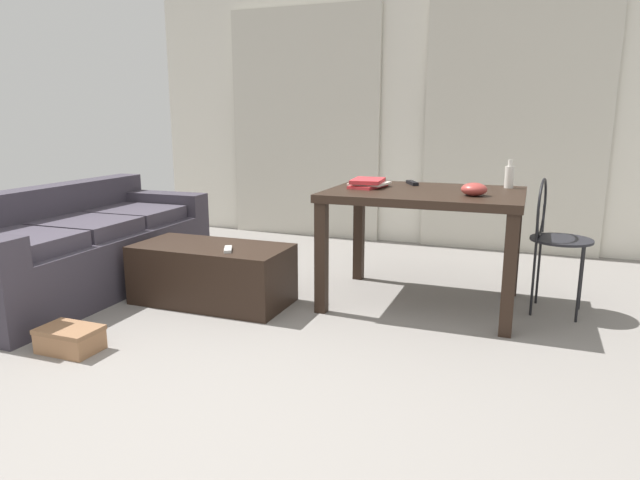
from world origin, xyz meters
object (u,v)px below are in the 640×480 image
Objects in this scene: couch at (77,249)px; book_stack at (368,183)px; coffee_table at (213,274)px; bowl at (474,189)px; tv_remote_primary at (228,249)px; shoebox at (70,339)px; wire_chair at (552,229)px; craft_table at (424,206)px; bottle_near at (509,176)px; tv_remote_on_table at (412,183)px.

couch is 6.29× the size of book_stack.
coffee_table is 6.65× the size of bowl.
bowl is 1.03× the size of tv_remote_primary.
book_stack is 1.01m from tv_remote_primary.
wire_chair is at bearing 33.64° from shoebox.
book_stack is (-0.69, 0.17, -0.01)m from bowl.
craft_table is at bearing -4.20° from book_stack.
coffee_table is at bearing -159.93° from craft_table.
bottle_near is at bearing 145.53° from wire_chair.
craft_table is at bearing 13.31° from couch.
shoebox is at bearing -139.73° from bottle_near.
wire_chair is 1.17m from book_stack.
couch is 3.00m from bottle_near.
bowl is (2.65, 0.41, 0.49)m from couch.
book_stack is at bearing -175.13° from wire_chair.
book_stack is at bearing 11.35° from tv_remote_primary.
bottle_near reaches higher than shoebox.
couch is 11.41× the size of tv_remote_on_table.
tv_remote_on_table is at bearing 50.10° from shoebox.
bowl is at bearing 34.23° from shoebox.
book_stack is at bearing 165.98° from bowl.
wire_chair is (0.76, 0.13, -0.12)m from craft_table.
bowl reaches higher than book_stack.
craft_table is 8.19× the size of tv_remote_primary.
wire_chair is 4.73× the size of tv_remote_on_table.
book_stack reaches higher than tv_remote_primary.
coffee_table is 6.88× the size of tv_remote_primary.
bottle_near reaches higher than couch.
craft_table is (2.34, 0.55, 0.36)m from couch.
couch is 13.79× the size of tv_remote_primary.
couch is at bearing -163.47° from book_stack.
wire_chair is (3.10, 0.68, 0.24)m from couch.
couch is 1.18m from shoebox.
bottle_near is 1.21× the size of bowl.
tv_remote_primary is at bearing -27.21° from coffee_table.
bowl is 0.47× the size of book_stack.
craft_table is at bearing -147.13° from bottle_near.
bowl is (1.60, 0.32, 0.59)m from coffee_table.
book_stack is at bearing -160.96° from tv_remote_on_table.
coffee_table is at bearing 73.65° from shoebox.
bottle_near is (-0.28, 0.19, 0.29)m from wire_chair.
bowl is at bearing -110.68° from bottle_near.
craft_table is at bearing 42.29° from shoebox.
tv_remote_primary reaches higher than shoebox.
bottle_near is 1.87m from tv_remote_primary.
craft_table is 6.56× the size of bottle_near.
couch is at bearing 173.34° from tv_remote_on_table.
tv_remote_primary reaches higher than coffee_table.
coffee_table is at bearing -168.53° from bowl.
couch is 2.73m from bowl.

